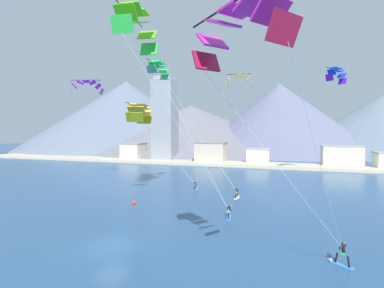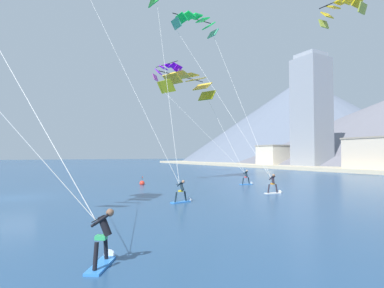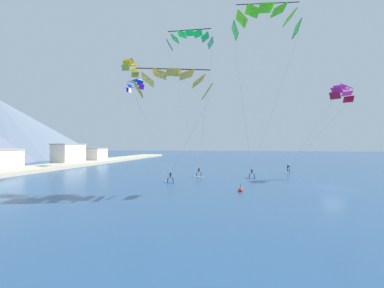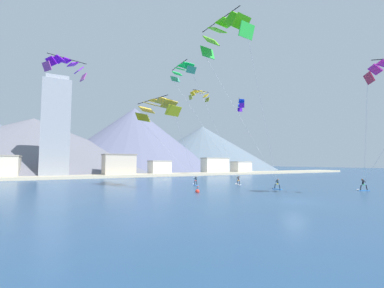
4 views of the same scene
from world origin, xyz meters
TOP-DOWN VIEW (x-y plane):
  - ground_plane at (0.00, 0.00)m, footprint 400.00×400.00m
  - kitesurfer_near_lead at (7.99, 9.93)m, footprint 0.73×1.78m
  - kitesurfer_near_trail at (7.70, 18.74)m, footprint 0.64×1.78m
  - kitesurfer_mid_center at (0.56, 21.80)m, footprint 0.57×1.75m
  - kitesurfer_far_left at (17.10, 2.45)m, footprint 1.67×1.29m
  - parafoil_kite_near_lead at (-2.21, 8.47)m, footprint 11.71×8.47m
  - parafoil_kite_near_trail at (-3.87, 17.81)m, footprint 12.37×5.96m
  - parafoil_kite_mid_center at (-7.82, 18.95)m, footprint 10.67×8.97m
  - parafoil_kite_far_left at (10.87, -5.06)m, footprint 9.10×9.81m
  - parafoil_kite_distant_high_outer at (23.59, 36.90)m, footprint 4.52×5.82m
  - parafoil_kite_distant_low_drift at (6.34, 30.25)m, footprint 4.90×1.78m
  - parafoil_kite_distant_mid_solo at (-20.77, 22.06)m, footprint 5.94×4.02m
  - race_marker_buoy at (-4.78, 11.58)m, footprint 0.56×0.56m
  - shoreline_strip at (0.00, 55.46)m, footprint 180.00×10.00m
  - shore_building_harbour_front at (8.19, 59.25)m, footprint 6.46×5.79m
  - shore_building_promenade_mid at (-32.52, 58.58)m, footprint 6.79×7.23m
  - shore_building_quay_west at (29.81, 59.58)m, footprint 9.90×4.72m
  - shore_building_old_town at (-5.28, 56.59)m, footprint 8.86×6.83m
  - highrise_tower at (-21.66, 60.12)m, footprint 7.00×7.00m
  - mountain_peak_west_ridge at (14.71, 112.60)m, footprint 83.87×83.87m
  - mountain_peak_central_summit at (59.81, 118.89)m, footprint 89.13×89.13m
  - mountain_peak_east_shoulder at (-30.18, 113.89)m, footprint 117.66×117.66m
  - mountain_peak_far_spur at (-69.63, 113.85)m, footprint 114.22×114.22m

SIDE VIEW (x-z plane):
  - ground_plane at x=0.00m, z-range 0.00..0.00m
  - race_marker_buoy at x=-4.78m, z-range -0.35..0.67m
  - shoreline_strip at x=0.00m, z-range 0.00..0.70m
  - kitesurfer_near_lead at x=7.99m, z-range -0.37..1.24m
  - kitesurfer_mid_center at x=0.56m, z-range -0.37..1.32m
  - kitesurfer_near_trail at x=7.70m, z-range -0.37..1.36m
  - kitesurfer_far_left at x=17.10m, z-range -0.35..1.41m
  - shore_building_harbour_front at x=8.19m, z-range 0.01..4.73m
  - shore_building_promenade_mid at x=-32.52m, z-range 0.01..5.85m
  - shore_building_quay_west at x=29.81m, z-range 0.01..5.85m
  - shore_building_old_town at x=-5.28m, z-range 0.01..6.50m
  - mountain_peak_east_shoulder at x=-30.18m, z-range 0.00..23.72m
  - parafoil_kite_mid_center at x=-7.82m, z-range 6.44..18.91m
  - mountain_peak_central_summit at x=59.81m, z-range 0.00..26.82m
  - highrise_tower at x=-21.66m, z-range -0.21..27.26m
  - parafoil_kite_far_left at x=10.87m, z-range 7.34..21.25m
  - mountain_peak_west_ridge at x=14.71m, z-range 0.00..32.66m
  - parafoil_kite_distant_mid_solo at x=-20.77m, z-range 16.75..19.35m
  - parafoil_kite_near_trail at x=-3.87m, z-range 9.63..28.07m
  - parafoil_kite_distant_low_drift at x=6.34m, z-range 18.11..20.34m
  - mountain_peak_far_spur at x=-69.63m, z-range 0.00..38.97m
  - parafoil_kite_distant_high_outer at x=23.59m, z-range 19.06..21.75m
  - parafoil_kite_near_lead at x=-2.21m, z-range 10.62..32.22m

